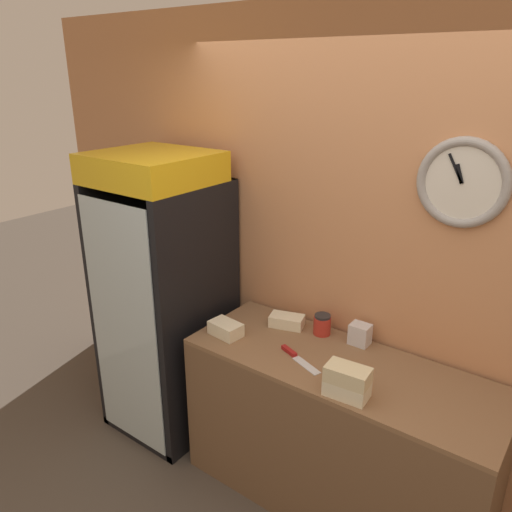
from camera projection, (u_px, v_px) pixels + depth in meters
The scene contains 10 objects.
wall_back at pixel (378, 263), 2.72m from camera, with size 5.20×0.10×2.70m.
prep_counter at pixel (336, 433), 2.77m from camera, with size 1.68×0.63×0.90m.
beverage_cooler at pixel (169, 283), 3.28m from camera, with size 0.69×0.72×1.89m.
sandwich_stack_bottom at pixel (347, 389), 2.34m from camera, with size 0.21×0.14×0.08m.
sandwich_stack_middle at pixel (348, 375), 2.32m from camera, with size 0.21×0.14×0.08m.
sandwich_flat_left at pixel (287, 321), 2.98m from camera, with size 0.22×0.17×0.07m.
sandwich_flat_right at pixel (226, 329), 2.88m from camera, with size 0.20×0.14×0.08m.
chefs_knife at pixel (295, 356), 2.67m from camera, with size 0.30×0.14×0.02m.
condiment_jar at pixel (322, 325), 2.89m from camera, with size 0.10×0.10×0.12m.
napkin_dispenser at pixel (360, 334), 2.78m from camera, with size 0.11×0.09×0.12m.
Camera 1 is at (0.99, -1.20, 2.35)m, focal length 35.00 mm.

